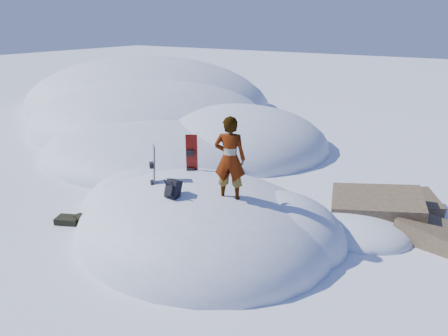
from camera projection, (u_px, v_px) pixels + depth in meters
The scene contains 9 objects.
ground at pixel (201, 235), 11.47m from camera, with size 120.00×120.00×0.00m, color white.
snow_mound at pixel (201, 230), 11.75m from camera, with size 8.00×6.00×3.00m.
snow_ridge at pixel (155, 119), 24.66m from camera, with size 21.50×18.50×6.40m.
rock_outcrop at pixel (376, 226), 11.93m from camera, with size 4.68×4.41×1.68m.
snowboard_red at pixel (192, 164), 12.08m from camera, with size 0.33×0.31×1.72m.
snowboard_dark at pixel (153, 176), 11.12m from camera, with size 0.30×0.32×1.63m.
backpack at pixel (173, 189), 10.22m from camera, with size 0.35×0.42×0.53m.
gear_pile at pixel (70, 219), 12.10m from camera, with size 0.85×0.67×0.22m.
person at pixel (230, 159), 9.99m from camera, with size 0.73×0.48×2.00m, color slate.
Camera 1 is at (6.12, -8.27, 5.41)m, focal length 35.00 mm.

